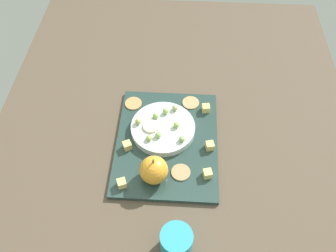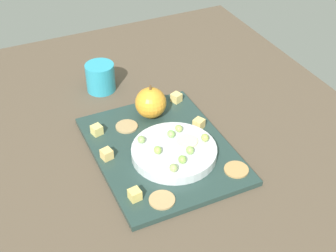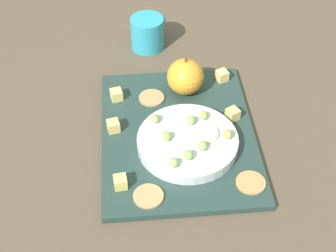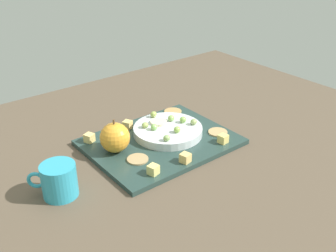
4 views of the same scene
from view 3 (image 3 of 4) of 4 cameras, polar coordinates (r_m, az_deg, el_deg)
table at (r=97.63cm, az=0.25°, el=-3.68°), size 137.95×109.64×3.87cm
platter at (r=98.36cm, az=1.13°, el=-1.03°), size 37.64×29.28×1.29cm
serving_dish at (r=94.74cm, az=2.20°, el=-1.81°), size 18.89×18.89×2.16cm
apple_whole at (r=104.63cm, az=1.95°, el=5.56°), size 7.63×7.63×7.63cm
apple_stem at (r=101.92cm, az=2.01°, el=7.49°), size 0.50×0.50×1.20cm
cheese_cube_0 at (r=98.17cm, az=-6.14°, el=0.00°), size 2.69×2.69×2.24cm
cheese_cube_1 at (r=109.72cm, az=6.08°, el=5.64°), size 2.91×2.91×2.24cm
cheese_cube_2 at (r=88.67cm, az=-5.36°, el=-6.27°), size 2.49×2.49×2.24cm
cheese_cube_3 at (r=100.83cm, az=7.26°, el=1.34°), size 3.02×3.02×2.24cm
cheese_cube_4 at (r=104.86cm, az=-5.81°, el=3.51°), size 2.72×2.72×2.24cm
cracker_0 at (r=90.55cm, az=9.26°, el=-6.29°), size 5.28×5.28×0.40cm
cracker_1 at (r=105.06cm, az=-1.85°, el=3.18°), size 5.28×5.28×0.40cm
cracker_2 at (r=87.61cm, az=-2.21°, el=-7.87°), size 5.28×5.28×0.40cm
grape_0 at (r=93.93cm, az=6.71°, el=-0.95°), size 1.89×1.70×1.77cm
grape_1 at (r=92.81cm, az=-0.15°, el=-1.28°), size 1.89×1.70×1.72cm
grape_2 at (r=97.36cm, az=3.98°, el=1.20°), size 1.89×1.70×1.52cm
grape_3 at (r=91.53cm, az=3.90°, el=-2.23°), size 1.89×1.70×1.75cm
grape_4 at (r=96.19cm, az=2.60°, el=0.67°), size 1.89×1.70×1.65cm
grape_5 at (r=89.89cm, az=2.30°, el=-3.26°), size 1.89×1.70×1.74cm
grape_6 at (r=88.68cm, az=0.44°, el=-4.14°), size 1.89×1.70×1.62cm
grape_7 at (r=96.47cm, az=-1.47°, el=0.83°), size 1.89×1.70×1.55cm
apple_slice_0 at (r=94.50cm, az=4.27°, el=-0.87°), size 4.71×4.71×0.60cm
cup at (r=119.66cm, az=-2.29°, el=10.41°), size 9.54×8.61×7.62cm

